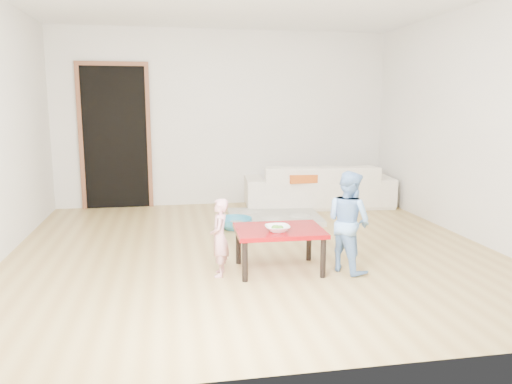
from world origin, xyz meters
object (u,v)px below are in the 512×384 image
object	(u,v)px
bowl	(277,228)
red_table	(279,249)
child_pink	(220,237)
sofa	(318,185)
basin	(235,223)
child_blue	(349,221)

from	to	relation	value
bowl	red_table	bearing A→B (deg)	69.27
bowl	child_pink	world-z (taller)	child_pink
sofa	basin	bearing A→B (deg)	44.49
red_table	basin	size ratio (longest dim) A/B	1.84
sofa	bowl	distance (m)	3.14
red_table	basin	bearing A→B (deg)	96.97
child_pink	child_blue	xyz separation A→B (m)	(1.17, -0.08, 0.12)
sofa	child_pink	size ratio (longest dim) A/B	3.10
red_table	sofa	bearing A→B (deg)	66.16
sofa	child_pink	bearing A→B (deg)	62.81
sofa	bowl	bearing A→B (deg)	71.39
red_table	basin	xyz separation A→B (m)	(-0.20, 1.60, -0.13)
child_pink	child_blue	world-z (taller)	child_blue
bowl	child_pink	size ratio (longest dim) A/B	0.31
child_blue	basin	world-z (taller)	child_blue
sofa	child_blue	world-z (taller)	child_blue
bowl	child_blue	distance (m)	0.66
sofa	red_table	xyz separation A→B (m)	(-1.22, -2.77, -0.12)
child_blue	child_pink	bearing A→B (deg)	58.98
basin	sofa	bearing A→B (deg)	39.36
sofa	bowl	size ratio (longest dim) A/B	9.86
red_table	child_blue	xyz separation A→B (m)	(0.62, -0.12, 0.27)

